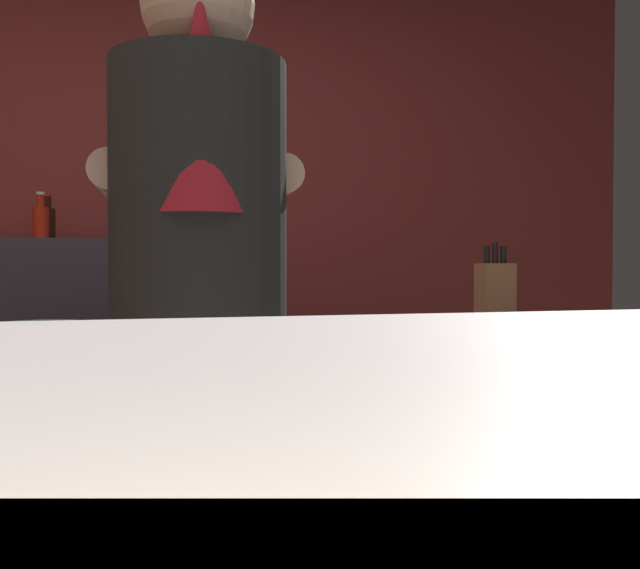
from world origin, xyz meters
TOP-DOWN VIEW (x-y plane):
  - wall_back at (0.00, 2.20)m, footprint 5.20×0.10m
  - prep_counter at (0.35, 0.61)m, footprint 2.10×0.60m
  - back_shelf at (-0.23, 1.92)m, footprint 0.96×0.36m
  - bartender at (0.10, 0.15)m, footprint 0.44×0.52m
  - knife_block at (1.05, 0.69)m, footprint 0.10×0.08m
  - mixing_bowl at (-0.23, 0.54)m, footprint 0.21×0.21m
  - chefs_knife at (0.38, 0.56)m, footprint 0.23×0.12m
  - bottle_vinegar at (0.02, 1.97)m, footprint 0.06×0.06m
  - bottle_soy at (-0.36, 1.82)m, footprint 0.06×0.06m
  - bottle_olive_oil at (-0.34, 1.94)m, footprint 0.06×0.06m

SIDE VIEW (x-z plane):
  - prep_counter at x=0.35m, z-range 0.00..0.90m
  - back_shelf at x=-0.23m, z-range 0.00..1.21m
  - chefs_knife at x=0.38m, z-range 0.90..0.91m
  - mixing_bowl at x=-0.23m, z-range 0.90..0.96m
  - bartender at x=0.10m, z-range 0.13..1.84m
  - knife_block at x=1.05m, z-range 0.87..1.14m
  - bottle_soy at x=-0.36m, z-range 1.18..1.37m
  - bottle_olive_oil at x=-0.34m, z-range 1.18..1.37m
  - bottle_vinegar at x=0.02m, z-range 1.18..1.38m
  - wall_back at x=0.00m, z-range 0.00..2.70m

